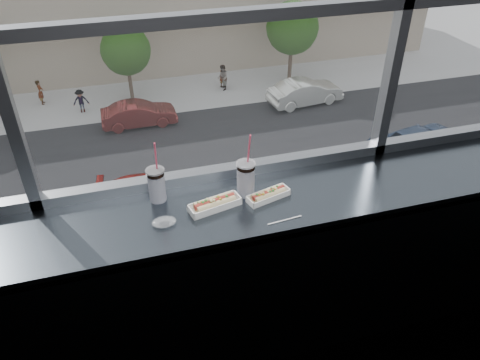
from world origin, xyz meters
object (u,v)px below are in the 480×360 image
object	(u,v)px
hotdog_tray_right	(268,195)
loose_straw	(285,220)
car_near_c	(149,186)
soda_cup_right	(246,177)
pedestrian_c	(223,75)
pedestrian_a	(40,90)
soda_cup_left	(156,183)
car_near_e	(423,139)
wrapper	(164,222)
pedestrian_b	(80,99)
car_far_c	(306,88)
tree_right	(292,28)
tree_center	(126,50)
car_far_b	(139,110)
hotdog_tray_left	(215,204)
pedestrian_d	(223,74)

from	to	relation	value
hotdog_tray_right	loose_straw	size ratio (longest dim) A/B	1.35
loose_straw	car_near_c	distance (m)	19.88
soda_cup_right	pedestrian_c	bearing A→B (deg)	76.28
pedestrian_a	soda_cup_left	bearing A→B (deg)	-170.62
car_near_e	pedestrian_c	bearing A→B (deg)	26.73
wrapper	soda_cup_left	bearing A→B (deg)	89.91
loose_straw	pedestrian_b	distance (m)	29.67
car_near_c	car_near_e	bearing A→B (deg)	-84.68
soda_cup_left	car_near_e	world-z (taller)	soda_cup_left
soda_cup_left	wrapper	xyz separation A→B (m)	(-0.00, -0.21, -0.09)
soda_cup_left	car_far_c	distance (m)	29.09
pedestrian_b	tree_right	distance (m)	14.98
car_near_e	car_far_c	bearing A→B (deg)	15.48
pedestrian_a	tree_center	xyz separation A→B (m)	(5.80, -0.90, 2.37)
hotdog_tray_right	pedestrian_b	distance (m)	29.49
car_far_b	pedestrian_a	world-z (taller)	car_far_b
hotdog_tray_left	car_near_c	world-z (taller)	hotdog_tray_left
soda_cup_left	car_near_c	world-z (taller)	soda_cup_left
soda_cup_left	car_near_e	size ratio (longest dim) A/B	0.05
car_far_b	tree_right	world-z (taller)	tree_right
hotdog_tray_left	car_far_b	size ratio (longest dim) A/B	0.05
pedestrian_c	pedestrian_d	distance (m)	0.54
soda_cup_right	tree_right	xyz separation A→B (m)	(11.92, 28.20, -8.34)
car_near_e	pedestrian_b	world-z (taller)	car_near_e
car_far_c	wrapper	bearing A→B (deg)	146.70
hotdog_tray_right	tree_right	bearing A→B (deg)	51.88
pedestrian_c	pedestrian_b	bearing A→B (deg)	-84.71
hotdog_tray_left	tree_center	distance (m)	29.60
soda_cup_left	tree_right	world-z (taller)	soda_cup_left
pedestrian_b	car_far_c	bearing A→B (deg)	-11.45
pedestrian_b	pedestrian_d	world-z (taller)	pedestrian_b
car_far_c	soda_cup_left	bearing A→B (deg)	146.51
car_far_c	tree_right	size ratio (longest dim) A/B	1.15
hotdog_tray_right	car_near_c	world-z (taller)	hotdog_tray_right
car_near_e	pedestrian_b	bearing A→B (deg)	50.60
soda_cup_right	loose_straw	xyz separation A→B (m)	(0.12, -0.28, -0.11)
hotdog_tray_right	pedestrian_b	xyz separation A→B (m)	(-2.83, 27.15, -11.17)
hotdog_tray_left	tree_right	bearing A→B (deg)	53.91
wrapper	tree_center	size ratio (longest dim) A/B	0.02
car_far_b	tree_center	distance (m)	4.64
car_near_e	car_far_b	distance (m)	16.35
car_near_e	pedestrian_a	size ratio (longest dim) A/B	3.40
pedestrian_d	tree_center	size ratio (longest dim) A/B	0.37
soda_cup_left	pedestrian_a	world-z (taller)	soda_cup_left
pedestrian_d	tree_center	bearing A→B (deg)	-177.81
soda_cup_right	car_far_b	bearing A→B (deg)	88.50
hotdog_tray_right	soda_cup_left	bearing A→B (deg)	149.38
pedestrian_d	tree_center	xyz separation A→B (m)	(-6.45, -0.25, 2.44)
soda_cup_right	loose_straw	size ratio (longest dim) A/B	2.01
car_far_b	wrapper	bearing A→B (deg)	177.14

